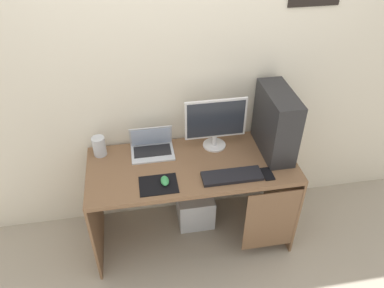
{
  "coord_description": "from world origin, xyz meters",
  "views": [
    {
      "loc": [
        -0.35,
        -2.03,
        2.51
      ],
      "look_at": [
        0.0,
        0.0,
        0.95
      ],
      "focal_mm": 34.84,
      "sensor_mm": 36.0,
      "label": 1
    }
  ],
  "objects_px": {
    "laptop": "(152,147)",
    "monitor": "(216,123)",
    "cell_phone": "(268,174)",
    "speaker": "(99,146)",
    "mouse_left": "(165,181)",
    "keyboard": "(232,176)",
    "subwoofer": "(195,207)",
    "pc_tower": "(276,123)"
  },
  "relations": [
    {
      "from": "speaker",
      "to": "mouse_left",
      "type": "distance_m",
      "value": 0.59
    },
    {
      "from": "pc_tower",
      "to": "speaker",
      "type": "bearing_deg",
      "value": 172.77
    },
    {
      "from": "laptop",
      "to": "monitor",
      "type": "bearing_deg",
      "value": -1.93
    },
    {
      "from": "pc_tower",
      "to": "laptop",
      "type": "bearing_deg",
      "value": 171.75
    },
    {
      "from": "speaker",
      "to": "subwoofer",
      "type": "bearing_deg",
      "value": -6.02
    },
    {
      "from": "laptop",
      "to": "mouse_left",
      "type": "relative_size",
      "value": 3.29
    },
    {
      "from": "keyboard",
      "to": "mouse_left",
      "type": "height_order",
      "value": "mouse_left"
    },
    {
      "from": "keyboard",
      "to": "subwoofer",
      "type": "distance_m",
      "value": 0.74
    },
    {
      "from": "speaker",
      "to": "cell_phone",
      "type": "bearing_deg",
      "value": -20.34
    },
    {
      "from": "subwoofer",
      "to": "monitor",
      "type": "bearing_deg",
      "value": 9.67
    },
    {
      "from": "laptop",
      "to": "subwoofer",
      "type": "bearing_deg",
      "value": -7.45
    },
    {
      "from": "keyboard",
      "to": "subwoofer",
      "type": "xyz_separation_m",
      "value": [
        -0.2,
        0.34,
        -0.63
      ]
    },
    {
      "from": "laptop",
      "to": "subwoofer",
      "type": "distance_m",
      "value": 0.74
    },
    {
      "from": "monitor",
      "to": "cell_phone",
      "type": "bearing_deg",
      "value": -52.13
    },
    {
      "from": "keyboard",
      "to": "cell_phone",
      "type": "height_order",
      "value": "keyboard"
    },
    {
      "from": "keyboard",
      "to": "cell_phone",
      "type": "xyz_separation_m",
      "value": [
        0.25,
        -0.01,
        -0.01
      ]
    },
    {
      "from": "monitor",
      "to": "keyboard",
      "type": "bearing_deg",
      "value": -83.44
    },
    {
      "from": "monitor",
      "to": "mouse_left",
      "type": "bearing_deg",
      "value": -140.6
    },
    {
      "from": "monitor",
      "to": "keyboard",
      "type": "height_order",
      "value": "monitor"
    },
    {
      "from": "speaker",
      "to": "mouse_left",
      "type": "relative_size",
      "value": 1.57
    },
    {
      "from": "laptop",
      "to": "keyboard",
      "type": "distance_m",
      "value": 0.65
    },
    {
      "from": "mouse_left",
      "to": "pc_tower",
      "type": "bearing_deg",
      "value": 15.47
    },
    {
      "from": "pc_tower",
      "to": "laptop",
      "type": "xyz_separation_m",
      "value": [
        -0.9,
        0.13,
        -0.2
      ]
    },
    {
      "from": "speaker",
      "to": "subwoofer",
      "type": "relative_size",
      "value": 0.51
    },
    {
      "from": "mouse_left",
      "to": "subwoofer",
      "type": "distance_m",
      "value": 0.77
    },
    {
      "from": "laptop",
      "to": "mouse_left",
      "type": "height_order",
      "value": "laptop"
    },
    {
      "from": "monitor",
      "to": "laptop",
      "type": "distance_m",
      "value": 0.51
    },
    {
      "from": "keyboard",
      "to": "laptop",
      "type": "bearing_deg",
      "value": 143.57
    },
    {
      "from": "speaker",
      "to": "pc_tower",
      "type": "bearing_deg",
      "value": -7.23
    },
    {
      "from": "cell_phone",
      "to": "speaker",
      "type": "bearing_deg",
      "value": 159.66
    },
    {
      "from": "pc_tower",
      "to": "monitor",
      "type": "bearing_deg",
      "value": 164.81
    },
    {
      "from": "keyboard",
      "to": "mouse_left",
      "type": "bearing_deg",
      "value": 177.53
    },
    {
      "from": "speaker",
      "to": "keyboard",
      "type": "relative_size",
      "value": 0.36
    },
    {
      "from": "monitor",
      "to": "keyboard",
      "type": "relative_size",
      "value": 1.09
    },
    {
      "from": "keyboard",
      "to": "subwoofer",
      "type": "bearing_deg",
      "value": 119.89
    },
    {
      "from": "monitor",
      "to": "pc_tower",
      "type": "bearing_deg",
      "value": -15.19
    },
    {
      "from": "laptop",
      "to": "cell_phone",
      "type": "height_order",
      "value": "laptop"
    },
    {
      "from": "subwoofer",
      "to": "mouse_left",
      "type": "bearing_deg",
      "value": -129.96
    },
    {
      "from": "speaker",
      "to": "cell_phone",
      "type": "height_order",
      "value": "speaker"
    },
    {
      "from": "laptop",
      "to": "speaker",
      "type": "bearing_deg",
      "value": 175.18
    },
    {
      "from": "laptop",
      "to": "subwoofer",
      "type": "relative_size",
      "value": 1.07
    },
    {
      "from": "monitor",
      "to": "cell_phone",
      "type": "height_order",
      "value": "monitor"
    }
  ]
}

